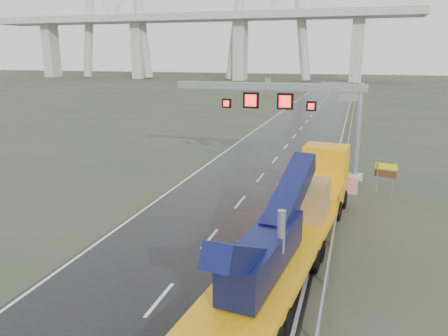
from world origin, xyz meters
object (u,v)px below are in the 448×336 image
(heavy_haul_truck, at_px, (297,214))
(exit_sign_pair, at_px, (385,173))
(sign_gantry, at_px, (294,103))
(striped_barrier, at_px, (352,185))

(heavy_haul_truck, relative_size, exit_sign_pair, 8.31)
(sign_gantry, xyz_separation_m, heavy_haul_truck, (2.29, -13.79, -3.83))
(heavy_haul_truck, bearing_deg, striped_barrier, 82.26)
(heavy_haul_truck, bearing_deg, exit_sign_pair, 71.10)
(exit_sign_pair, height_order, striped_barrier, exit_sign_pair)
(heavy_haul_truck, xyz_separation_m, exit_sign_pair, (4.43, 9.52, -0.12))
(sign_gantry, relative_size, heavy_haul_truck, 0.75)
(heavy_haul_truck, distance_m, exit_sign_pair, 10.50)
(sign_gantry, distance_m, heavy_haul_truck, 14.50)
(sign_gantry, distance_m, striped_barrier, 7.95)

